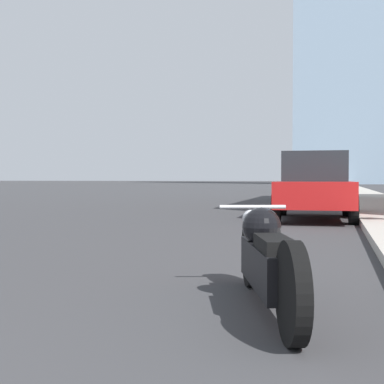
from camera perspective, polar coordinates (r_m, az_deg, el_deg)
sidewalk at (r=39.93m, az=17.25°, el=0.02°), size 2.29×240.00×0.15m
distant_tower at (r=109.11m, az=15.45°, el=18.25°), size 15.92×15.92×65.25m
motorcycle at (r=4.32m, az=7.94°, el=-7.07°), size 0.93×2.40×0.79m
parked_car_red at (r=13.77m, az=12.92°, el=0.64°), size 2.02×4.39×1.69m
parked_car_black at (r=26.20m, az=13.28°, el=0.97°), size 1.97×4.50×1.65m
parked_car_green at (r=38.20m, az=14.19°, el=1.05°), size 2.03×4.63×1.57m
parked_car_white at (r=51.05m, az=14.12°, el=1.27°), size 1.83×3.94×1.86m
parked_car_silver at (r=63.70m, az=14.30°, el=1.28°), size 1.95×4.55×1.79m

